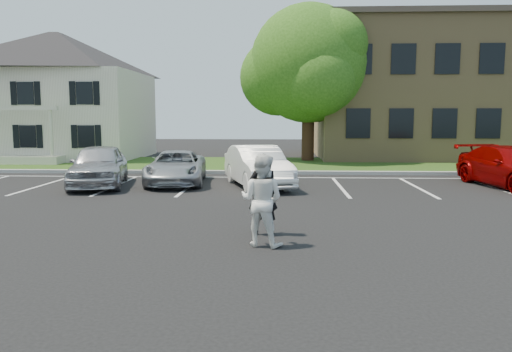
% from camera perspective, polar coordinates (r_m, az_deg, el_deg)
% --- Properties ---
extents(ground_plane, '(90.00, 90.00, 0.00)m').
position_cam_1_polar(ground_plane, '(10.67, -0.25, -7.33)').
color(ground_plane, black).
rests_on(ground_plane, ground).
extents(curb, '(40.00, 0.30, 0.15)m').
position_cam_1_polar(curb, '(22.48, 1.28, 0.42)').
color(curb, gray).
rests_on(curb, ground).
extents(grass_strip, '(44.00, 8.00, 0.08)m').
position_cam_1_polar(grass_strip, '(26.46, 1.49, 1.33)').
color(grass_strip, '#1D3D0F').
rests_on(grass_strip, ground).
extents(stall_lines, '(34.00, 5.36, 0.01)m').
position_cam_1_polar(stall_lines, '(19.47, 5.19, -0.83)').
color(stall_lines, silver).
rests_on(stall_lines, ground).
extents(house, '(10.30, 9.22, 7.60)m').
position_cam_1_polar(house, '(33.20, -21.66, 8.54)').
color(house, beige).
rests_on(house, ground).
extents(office_building, '(22.40, 10.40, 8.30)m').
position_cam_1_polar(office_building, '(35.05, 25.56, 8.78)').
color(office_building, '#A28555').
rests_on(office_building, ground).
extents(tree, '(7.80, 7.20, 8.80)m').
position_cam_1_polar(tree, '(28.84, 6.21, 12.32)').
color(tree, black).
rests_on(tree, ground).
extents(man_black_suit, '(0.72, 0.53, 1.80)m').
position_cam_1_polar(man_black_suit, '(11.00, 0.80, -2.10)').
color(man_black_suit, black).
rests_on(man_black_suit, ground).
extents(man_white_shirt, '(1.09, 0.97, 1.87)m').
position_cam_1_polar(man_white_shirt, '(10.05, 0.65, -2.78)').
color(man_white_shirt, white).
rests_on(man_white_shirt, ground).
extents(car_silver_west, '(2.78, 4.90, 1.57)m').
position_cam_1_polar(car_silver_west, '(19.47, -17.53, 1.19)').
color(car_silver_west, '#B5B5BA').
rests_on(car_silver_west, ground).
extents(car_silver_minivan, '(2.56, 4.76, 1.27)m').
position_cam_1_polar(car_silver_minivan, '(19.45, -9.10, 0.97)').
color(car_silver_minivan, '#A8ABB0').
rests_on(car_silver_minivan, ground).
extents(car_white_sedan, '(2.92, 4.87, 1.52)m').
position_cam_1_polar(car_white_sedan, '(18.41, 0.19, 1.11)').
color(car_white_sedan, white).
rests_on(car_white_sedan, ground).
extents(car_red_compact, '(2.93, 5.45, 1.50)m').
position_cam_1_polar(car_red_compact, '(20.50, 27.22, 0.91)').
color(car_red_compact, '#850202').
rests_on(car_red_compact, ground).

